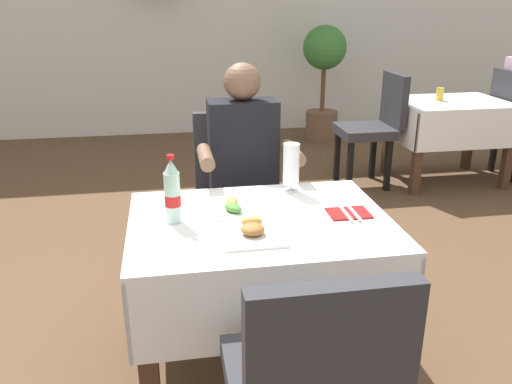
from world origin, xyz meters
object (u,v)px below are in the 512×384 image
Objects in this scene: background_chair_left at (375,123)px; plate_near_camera at (253,232)px; beer_glass_left at (291,168)px; napkin_cutlery_set at (349,213)px; chair_far_diner_seat at (235,191)px; background_dining_table at (449,122)px; seated_diner_far at (245,170)px; potted_plant_corner at (324,70)px; cola_bottle_primary at (172,193)px; main_dining_table at (260,258)px; plate_far_diner at (236,207)px; background_table_tumbler at (440,94)px.

plate_near_camera is at bearing -121.45° from background_chair_left.
background_chair_left is (1.21, 1.94, -0.28)m from beer_glass_left.
beer_glass_left is 1.19× the size of napkin_cutlery_set.
beer_glass_left is at bearing -68.32° from chair_far_diner_seat.
plate_near_camera reaches higher than napkin_cutlery_set.
napkin_cutlery_set is 2.83m from background_dining_table.
chair_far_diner_seat is 4.28× the size of beer_glass_left.
seated_diner_far is 3.43m from potted_plant_corner.
background_chair_left is (1.75, 2.20, -0.29)m from cola_bottle_primary.
napkin_cutlery_set is at bearing -1.77° from main_dining_table.
seated_diner_far reaches higher than plate_near_camera.
cola_bottle_primary reaches higher than main_dining_table.
beer_glass_left is at bearing -134.24° from background_dining_table.
beer_glass_left reaches higher than main_dining_table.
background_chair_left reaches higher than napkin_cutlery_set.
napkin_cutlery_set is (0.37, -0.80, 0.17)m from chair_far_diner_seat.
beer_glass_left is 0.18× the size of potted_plant_corner.
chair_far_diner_seat is at bearing 90.00° from main_dining_table.
seated_diner_far is at bearing -142.74° from background_dining_table.
beer_glass_left reaches higher than plate_near_camera.
background_chair_left is (1.48, 2.12, -0.18)m from plate_far_diner.
seated_diner_far is at bearing -70.49° from chair_far_diner_seat.
plate_far_diner is 2.59m from background_chair_left.
plate_near_camera is (-0.10, -0.83, 0.03)m from seated_diner_far.
background_chair_left is (1.40, 2.23, 0.01)m from main_dining_table.
potted_plant_corner is at bearing 69.67° from plate_near_camera.
seated_diner_far is at bearing -140.76° from background_table_tumbler.
chair_far_diner_seat is 3.36m from potted_plant_corner.
chair_far_diner_seat and background_chair_left have the same top height.
beer_glass_left is 0.81× the size of cola_bottle_primary.
plate_far_diner is 3.04m from background_dining_table.
main_dining_table is 1.08× the size of chair_far_diner_seat.
chair_far_diner_seat reaches higher than background_dining_table.
main_dining_table is at bearing -93.26° from seated_diner_far.
potted_plant_corner reaches higher than cola_bottle_primary.
background_chair_left is (1.46, 2.38, -0.19)m from plate_near_camera.
main_dining_table is at bearing 69.40° from plate_near_camera.
plate_far_diner is (-0.08, 0.12, 0.19)m from main_dining_table.
napkin_cutlery_set is at bearing -15.74° from plate_far_diner.
chair_far_diner_seat is at bearing -115.00° from potted_plant_corner.
napkin_cutlery_set is at bearing -64.26° from seated_diner_far.
plate_near_camera reaches higher than main_dining_table.
cola_bottle_primary is at bearing -137.82° from background_dining_table.
beer_glass_left is 2.30m from background_chair_left.
plate_near_camera is at bearing -119.62° from beer_glass_left.
beer_glass_left is (0.20, -0.49, 0.28)m from chair_far_diner_seat.
potted_plant_corner is (1.50, 3.70, 0.06)m from plate_far_diner.
plate_far_diner is 0.47m from napkin_cutlery_set.
napkin_cutlery_set is 0.15× the size of potted_plant_corner.
napkin_cutlery_set is (0.45, -0.13, -0.01)m from plate_far_diner.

